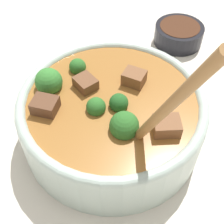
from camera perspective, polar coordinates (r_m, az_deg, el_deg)
ground_plane at (r=0.51m, az=0.00°, el=-4.12°), size 4.00×4.00×0.00m
stew_bowl at (r=0.47m, az=-0.06°, el=-0.41°), size 0.28×0.30×0.28m
condiment_bowl at (r=0.69m, az=12.11°, el=13.88°), size 0.10×0.10×0.04m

